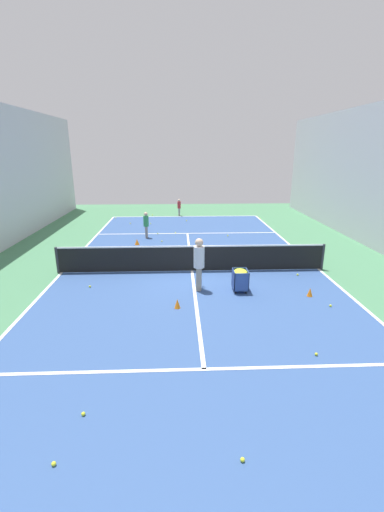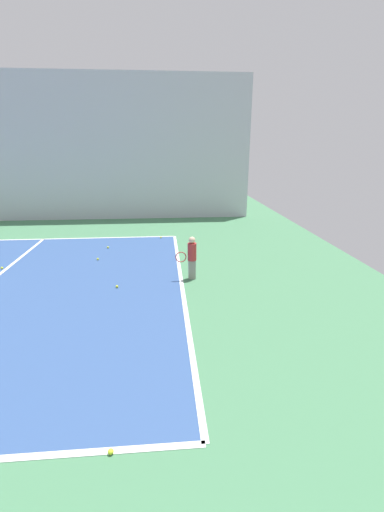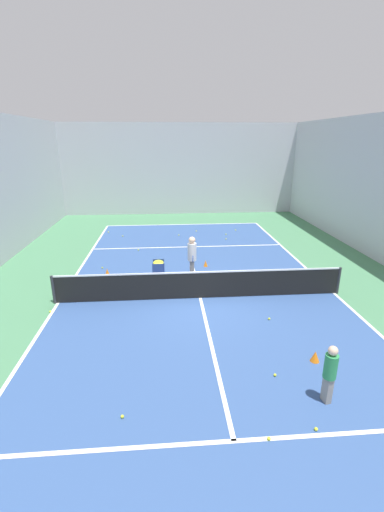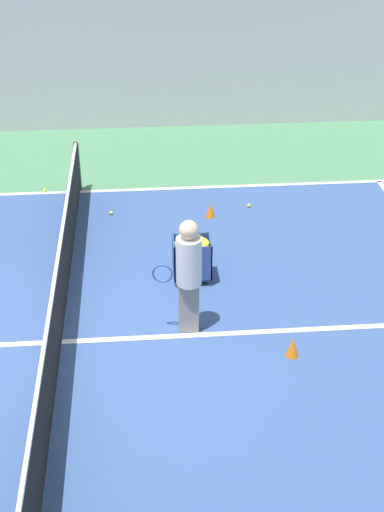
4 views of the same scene
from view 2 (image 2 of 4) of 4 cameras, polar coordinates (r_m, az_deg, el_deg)
The scene contains 9 objects.
line_baseline_near at distance 8.67m, azimuth -1.71°, elevation -4.82°, with size 9.70×0.10×0.00m, color white.
player_near_baseline at distance 8.84m, azimuth -0.09°, elevation 0.15°, with size 0.24×0.55×1.14m.
tennis_ball_2 at distance 10.88m, azimuth -15.43°, elevation -0.49°, with size 0.07×0.07×0.07m, color yellow.
tennis_ball_9 at distance 8.69m, azimuth -12.40°, elevation -4.98°, with size 0.07×0.07×0.07m, color yellow.
tennis_ball_10 at distance 4.59m, azimuth -13.40°, elevation -29.13°, with size 0.07×0.07×0.07m, color yellow.
tennis_ball_12 at distance 13.03m, azimuth -5.21°, elevation 3.13°, with size 0.07×0.07×0.07m, color yellow.
tennis_ball_16 at distance 12.04m, azimuth -13.83°, elevation 1.42°, with size 0.07×0.07×0.07m, color yellow.
tennis_ball_18 at distance 11.14m, azimuth -29.11°, elevation -1.74°, with size 0.07×0.07×0.07m, color yellow.
tennis_ball_20 at distance 10.81m, azimuth -0.04°, elevation 0.07°, with size 0.07×0.07×0.07m, color yellow.
Camera 2 is at (-7.98, -10.51, 3.37)m, focal length 24.00 mm.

